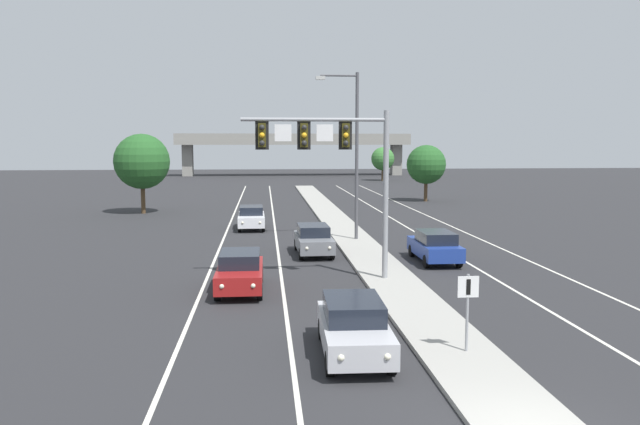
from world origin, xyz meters
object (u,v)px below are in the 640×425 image
overhead_signal_mast (336,155)px  tree_far_right_b (383,159)px  tree_far_left_a (142,162)px  tree_far_right_a (426,165)px  street_lamp_median (353,146)px  car_oncoming_white (251,217)px  median_sign_post (468,301)px  car_oncoming_silver (354,326)px  car_oncoming_red (240,271)px  car_receding_blue (435,246)px  car_oncoming_grey (313,239)px

overhead_signal_mast → tree_far_right_b: 72.63m
tree_far_left_a → tree_far_right_a: size_ratio=1.17×
street_lamp_median → car_oncoming_white: (-6.27, 6.08, -4.97)m
overhead_signal_mast → car_oncoming_white: overhead_signal_mast is taller
median_sign_post → overhead_signal_mast: bearing=105.2°
median_sign_post → tree_far_right_b: (13.19, 80.43, 1.88)m
car_oncoming_silver → car_oncoming_red: size_ratio=1.01×
tree_far_right_a → car_receding_blue: bearing=-104.1°
car_oncoming_white → car_oncoming_grey: bearing=-71.0°
car_oncoming_red → tree_far_left_a: size_ratio=0.66×
car_oncoming_silver → tree_far_right_a: (14.07, 45.13, 2.95)m
street_lamp_median → tree_far_right_b: size_ratio=1.88×
median_sign_post → tree_far_right_a: 46.89m
tree_far_left_a → tree_far_right_b: bearing=56.2°
car_receding_blue → tree_far_right_a: tree_far_right_a is taller
car_oncoming_silver → tree_far_left_a: size_ratio=0.67×
tree_far_right_a → car_oncoming_white: bearing=-132.7°
street_lamp_median → car_oncoming_white: size_ratio=2.22×
tree_far_right_a → median_sign_post: bearing=-103.5°
tree_far_right_b → car_oncoming_white: bearing=-110.1°
car_oncoming_silver → car_oncoming_white: size_ratio=1.00×
median_sign_post → car_oncoming_silver: bearing=172.4°
street_lamp_median → car_oncoming_silver: 20.90m
street_lamp_median → car_oncoming_grey: size_ratio=2.22×
overhead_signal_mast → tree_far_left_a: overhead_signal_mast is taller
median_sign_post → car_oncoming_silver: (-3.15, 0.42, -0.77)m
overhead_signal_mast → car_oncoming_silver: overhead_signal_mast is taller
car_oncoming_red → car_receding_blue: 10.89m
median_sign_post → street_lamp_median: 20.94m
tree_far_left_a → tree_far_right_a: tree_far_left_a is taller
car_oncoming_white → tree_far_right_b: size_ratio=0.85×
tree_far_left_a → tree_far_right_b: tree_far_left_a is taller
car_oncoming_silver → car_receding_blue: 14.52m
car_oncoming_white → median_sign_post: bearing=-76.2°
car_receding_blue → tree_far_right_b: 67.65m
street_lamp_median → car_oncoming_grey: bearing=-123.0°
street_lamp_median → median_sign_post: bearing=-89.2°
tree_far_right_a → car_oncoming_red: bearing=-115.3°
car_oncoming_white → tree_far_left_a: size_ratio=0.66×
car_oncoming_grey → tree_far_right_a: size_ratio=0.78×
tree_far_left_a → car_oncoming_red: bearing=-72.0°
car_oncoming_silver → car_oncoming_white: bearing=97.4°
overhead_signal_mast → tree_far_left_a: (-13.31, 27.41, -1.05)m
car_oncoming_red → car_oncoming_white: 18.23m
overhead_signal_mast → street_lamp_median: size_ratio=0.72×
car_oncoming_white → tree_far_right_b: tree_far_right_b is taller
tree_far_right_a → street_lamp_median: bearing=-114.1°
street_lamp_median → tree_far_left_a: street_lamp_median is taller
street_lamp_median → overhead_signal_mast: bearing=-102.0°
car_oncoming_red → street_lamp_median: bearing=62.4°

